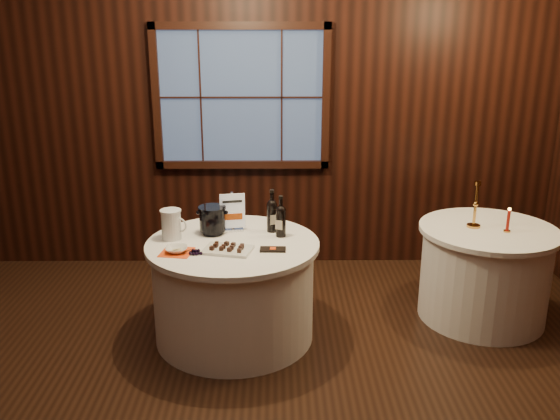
{
  "coord_description": "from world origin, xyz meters",
  "views": [
    {
      "loc": [
        0.32,
        -3.08,
        2.32
      ],
      "look_at": [
        0.35,
        0.9,
        1.05
      ],
      "focal_mm": 38.0,
      "sensor_mm": 36.0,
      "label": 1
    }
  ],
  "objects_px": {
    "sign_stand": "(232,218)",
    "glass_pitcher": "(172,224)",
    "port_bottle_left": "(272,213)",
    "chocolate_box": "(273,249)",
    "brass_candlestick": "(475,211)",
    "main_table": "(234,289)",
    "grape_bunch": "(196,252)",
    "port_bottle_right": "(281,219)",
    "ice_bucket": "(212,219)",
    "chocolate_plate": "(228,249)",
    "red_candle": "(508,222)",
    "cracker_bowl": "(177,249)",
    "side_table": "(484,273)"
  },
  "relations": [
    {
      "from": "sign_stand",
      "to": "glass_pitcher",
      "type": "relative_size",
      "value": 1.37
    },
    {
      "from": "port_bottle_left",
      "to": "glass_pitcher",
      "type": "bearing_deg",
      "value": 170.18
    },
    {
      "from": "chocolate_box",
      "to": "port_bottle_left",
      "type": "bearing_deg",
      "value": 92.77
    },
    {
      "from": "brass_candlestick",
      "to": "main_table",
      "type": "bearing_deg",
      "value": -170.23
    },
    {
      "from": "grape_bunch",
      "to": "port_bottle_right",
      "type": "bearing_deg",
      "value": 30.91
    },
    {
      "from": "ice_bucket",
      "to": "brass_candlestick",
      "type": "distance_m",
      "value": 2.05
    },
    {
      "from": "chocolate_plate",
      "to": "grape_bunch",
      "type": "distance_m",
      "value": 0.23
    },
    {
      "from": "brass_candlestick",
      "to": "red_candle",
      "type": "height_order",
      "value": "brass_candlestick"
    },
    {
      "from": "chocolate_box",
      "to": "cracker_bowl",
      "type": "relative_size",
      "value": 1.2
    },
    {
      "from": "port_bottle_left",
      "to": "ice_bucket",
      "type": "distance_m",
      "value": 0.46
    },
    {
      "from": "glass_pitcher",
      "to": "brass_candlestick",
      "type": "relative_size",
      "value": 0.61
    },
    {
      "from": "sign_stand",
      "to": "port_bottle_left",
      "type": "bearing_deg",
      "value": -13.22
    },
    {
      "from": "chocolate_box",
      "to": "cracker_bowl",
      "type": "xyz_separation_m",
      "value": [
        -0.68,
        -0.03,
        0.02
      ]
    },
    {
      "from": "main_table",
      "to": "sign_stand",
      "type": "distance_m",
      "value": 0.55
    },
    {
      "from": "glass_pitcher",
      "to": "cracker_bowl",
      "type": "distance_m",
      "value": 0.3
    },
    {
      "from": "port_bottle_left",
      "to": "side_table",
      "type": "bearing_deg",
      "value": -19.68
    },
    {
      "from": "sign_stand",
      "to": "port_bottle_right",
      "type": "height_order",
      "value": "port_bottle_right"
    },
    {
      "from": "port_bottle_left",
      "to": "brass_candlestick",
      "type": "bearing_deg",
      "value": -18.66
    },
    {
      "from": "sign_stand",
      "to": "red_candle",
      "type": "xyz_separation_m",
      "value": [
        2.12,
        -0.04,
        -0.03
      ]
    },
    {
      "from": "sign_stand",
      "to": "chocolate_plate",
      "type": "bearing_deg",
      "value": -101.16
    },
    {
      "from": "chocolate_plate",
      "to": "chocolate_box",
      "type": "xyz_separation_m",
      "value": [
        0.32,
        0.01,
        -0.01
      ]
    },
    {
      "from": "port_bottle_right",
      "to": "cracker_bowl",
      "type": "bearing_deg",
      "value": -133.52
    },
    {
      "from": "sign_stand",
      "to": "cracker_bowl",
      "type": "height_order",
      "value": "sign_stand"
    },
    {
      "from": "port_bottle_right",
      "to": "brass_candlestick",
      "type": "bearing_deg",
      "value": 30.3
    },
    {
      "from": "port_bottle_right",
      "to": "ice_bucket",
      "type": "height_order",
      "value": "port_bottle_right"
    },
    {
      "from": "chocolate_plate",
      "to": "red_candle",
      "type": "height_order",
      "value": "red_candle"
    },
    {
      "from": "port_bottle_right",
      "to": "grape_bunch",
      "type": "height_order",
      "value": "port_bottle_right"
    },
    {
      "from": "sign_stand",
      "to": "brass_candlestick",
      "type": "distance_m",
      "value": 1.9
    },
    {
      "from": "side_table",
      "to": "port_bottle_right",
      "type": "height_order",
      "value": "port_bottle_right"
    },
    {
      "from": "grape_bunch",
      "to": "chocolate_plate",
      "type": "bearing_deg",
      "value": 14.19
    },
    {
      "from": "chocolate_plate",
      "to": "grape_bunch",
      "type": "xyz_separation_m",
      "value": [
        -0.22,
        -0.06,
        -0.0
      ]
    },
    {
      "from": "chocolate_plate",
      "to": "glass_pitcher",
      "type": "bearing_deg",
      "value": 149.6
    },
    {
      "from": "main_table",
      "to": "port_bottle_left",
      "type": "height_order",
      "value": "port_bottle_left"
    },
    {
      "from": "side_table",
      "to": "glass_pitcher",
      "type": "bearing_deg",
      "value": -174.75
    },
    {
      "from": "port_bottle_right",
      "to": "brass_candlestick",
      "type": "relative_size",
      "value": 0.85
    },
    {
      "from": "sign_stand",
      "to": "chocolate_plate",
      "type": "relative_size",
      "value": 0.83
    },
    {
      "from": "glass_pitcher",
      "to": "main_table",
      "type": "bearing_deg",
      "value": 12.19
    },
    {
      "from": "chocolate_plate",
      "to": "chocolate_box",
      "type": "height_order",
      "value": "chocolate_plate"
    },
    {
      "from": "cracker_bowl",
      "to": "brass_candlestick",
      "type": "bearing_deg",
      "value": 13.08
    },
    {
      "from": "port_bottle_left",
      "to": "brass_candlestick",
      "type": "height_order",
      "value": "brass_candlestick"
    },
    {
      "from": "side_table",
      "to": "grape_bunch",
      "type": "relative_size",
      "value": 6.98
    },
    {
      "from": "chocolate_plate",
      "to": "cracker_bowl",
      "type": "bearing_deg",
      "value": -176.63
    },
    {
      "from": "port_bottle_right",
      "to": "glass_pitcher",
      "type": "bearing_deg",
      "value": -153.89
    },
    {
      "from": "main_table",
      "to": "brass_candlestick",
      "type": "height_order",
      "value": "brass_candlestick"
    },
    {
      "from": "main_table",
      "to": "red_candle",
      "type": "relative_size",
      "value": 6.49
    },
    {
      "from": "main_table",
      "to": "brass_candlestick",
      "type": "xyz_separation_m",
      "value": [
        1.88,
        0.32,
        0.52
      ]
    },
    {
      "from": "glass_pitcher",
      "to": "cracker_bowl",
      "type": "relative_size",
      "value": 1.48
    },
    {
      "from": "ice_bucket",
      "to": "brass_candlestick",
      "type": "height_order",
      "value": "brass_candlestick"
    },
    {
      "from": "chocolate_box",
      "to": "glass_pitcher",
      "type": "xyz_separation_m",
      "value": [
        -0.75,
        0.24,
        0.11
      ]
    },
    {
      "from": "port_bottle_right",
      "to": "cracker_bowl",
      "type": "xyz_separation_m",
      "value": [
        -0.74,
        -0.32,
        -0.12
      ]
    }
  ]
}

